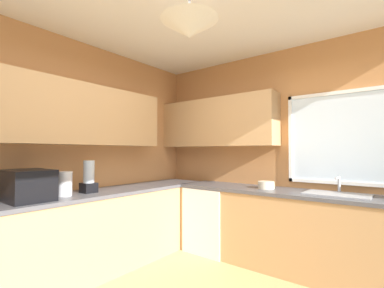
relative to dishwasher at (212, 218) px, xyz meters
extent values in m
cube|color=#C6844C|center=(0.87, 0.37, 0.93)|extent=(3.80, 0.06, 2.72)
cube|color=#C6844C|center=(-1.00, -1.61, 0.93)|extent=(0.06, 4.03, 2.72)
cube|color=silver|center=(1.56, 0.34, 1.10)|extent=(1.10, 0.02, 1.00)
cube|color=white|center=(1.56, 0.33, 1.62)|extent=(1.18, 0.04, 0.04)
cube|color=white|center=(1.56, 0.33, 0.58)|extent=(1.18, 0.04, 0.04)
cube|color=white|center=(0.99, 0.33, 1.10)|extent=(0.04, 0.04, 1.08)
cube|color=tan|center=(-0.81, -1.81, 1.37)|extent=(0.32, 2.73, 0.70)
cube|color=tan|center=(-0.05, 0.18, 1.37)|extent=(1.83, 0.32, 0.70)
cone|color=silver|center=(0.87, -1.61, 1.86)|extent=(0.44, 0.44, 0.14)
cube|color=tan|center=(-0.66, -1.61, 0.00)|extent=(0.62, 3.61, 0.87)
cube|color=#4C4C51|center=(-0.66, -1.61, 0.46)|extent=(0.65, 3.64, 0.04)
cube|color=tan|center=(1.08, 0.03, 0.00)|extent=(2.86, 0.62, 0.87)
cube|color=#4C4C51|center=(1.08, 0.03, 0.46)|extent=(2.89, 0.65, 0.04)
cube|color=white|center=(0.00, 0.00, 0.00)|extent=(0.60, 0.60, 0.87)
cube|color=black|center=(-0.66, -2.13, 0.62)|extent=(0.48, 0.36, 0.29)
cylinder|color=#B7B7BC|center=(-0.64, -1.78, 0.61)|extent=(0.14, 0.14, 0.25)
cube|color=#9EA0A5|center=(1.56, 0.03, 0.48)|extent=(0.63, 0.40, 0.02)
cylinder|color=#B7B7BC|center=(1.56, 0.19, 0.57)|extent=(0.03, 0.03, 0.18)
cylinder|color=#B7B7BC|center=(1.56, 0.09, 0.65)|extent=(0.02, 0.20, 0.02)
cylinder|color=beige|center=(0.78, 0.03, 0.52)|extent=(0.20, 0.20, 0.09)
cube|color=black|center=(-0.66, -1.50, 0.53)|extent=(0.15, 0.15, 0.11)
cylinder|color=#B2BCC6|center=(-0.66, -1.50, 0.71)|extent=(0.12, 0.12, 0.25)
camera|label=1|loc=(2.11, -3.17, 0.94)|focal=25.13mm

